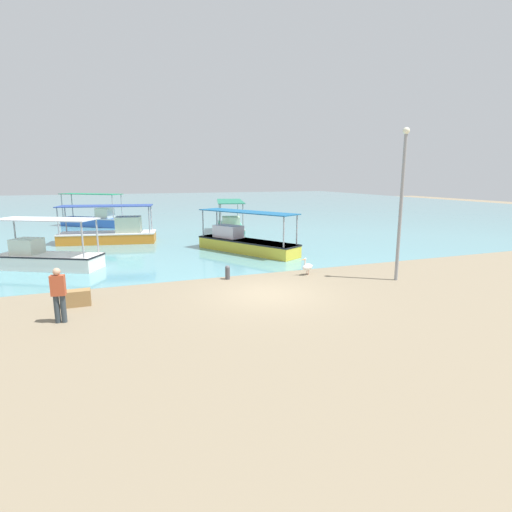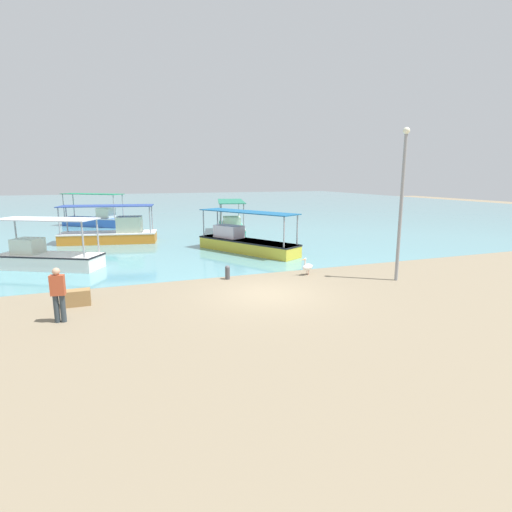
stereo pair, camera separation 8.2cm
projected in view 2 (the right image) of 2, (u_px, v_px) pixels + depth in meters
The scene contains 12 objects.
ground at pixel (267, 293), 15.04m from camera, with size 120.00×120.00×0.00m, color #7F7058.
harbor_water at pixel (147, 206), 59.18m from camera, with size 110.00×90.00×0.00m, color #5A959D.
fishing_boat_center at pixel (47, 256), 19.05m from camera, with size 5.03×3.68×2.39m.
fishing_boat_outer at pixel (96, 219), 35.09m from camera, with size 5.49×4.78×2.85m.
fishing_boat_near_left at pixel (231, 226), 30.54m from camera, with size 3.32×6.46×2.50m.
fishing_boat_near_right at pixel (113, 233), 26.43m from camera, with size 6.33×3.04×2.47m.
fishing_boat_far_left at pixel (245, 242), 23.21m from camera, with size 4.54×6.54×2.37m.
pelican at pixel (307, 267), 17.80m from camera, with size 0.79×0.45×0.80m.
lamp_post at pixel (402, 197), 16.29m from camera, with size 0.28×0.28×6.25m.
mooring_bollard at pixel (227, 272), 17.07m from camera, with size 0.21×0.21×0.60m.
fisherman_standing at pixel (58, 293), 11.92m from camera, with size 0.43×0.28×1.69m.
cargo_crate at pixel (76, 298), 13.60m from camera, with size 0.90×0.46×0.54m, color olive.
Camera 2 is at (-5.40, -13.43, 4.34)m, focal length 28.00 mm.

